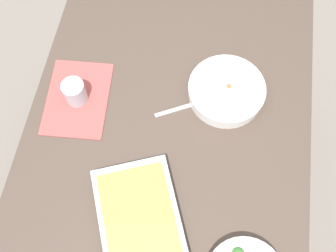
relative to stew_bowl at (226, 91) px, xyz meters
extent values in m
plane|color=slate|center=(0.14, -0.17, -0.77)|extent=(6.00, 6.00, 0.00)
cube|color=#4C3D33|center=(0.14, -0.17, -0.05)|extent=(1.20, 0.90, 0.04)
cylinder|color=#4C3D33|center=(-0.40, -0.56, -0.42)|extent=(0.06, 0.06, 0.70)
cylinder|color=#4C3D33|center=(-0.40, 0.22, -0.42)|extent=(0.06, 0.06, 0.70)
cube|color=#B24C47|center=(0.09, -0.48, -0.03)|extent=(0.29, 0.22, 0.00)
cylinder|color=white|center=(0.00, 0.00, 0.00)|extent=(0.24, 0.24, 0.05)
torus|color=white|center=(0.00, 0.00, 0.02)|extent=(0.25, 0.25, 0.01)
cylinder|color=#B2844C|center=(0.00, 0.00, 0.00)|extent=(0.20, 0.20, 0.03)
sphere|color=silver|center=(0.03, -0.01, 0.02)|extent=(0.01, 0.01, 0.01)
sphere|color=#C66633|center=(0.00, 0.00, 0.02)|extent=(0.02, 0.02, 0.02)
sphere|color=#C66633|center=(-0.02, -0.06, 0.02)|extent=(0.02, 0.02, 0.02)
cube|color=silver|center=(0.44, -0.20, 0.00)|extent=(0.36, 0.32, 0.06)
cube|color=#DBAD56|center=(0.44, -0.20, 0.01)|extent=(0.32, 0.28, 0.04)
cylinder|color=#B2BCC6|center=(0.09, -0.48, 0.01)|extent=(0.07, 0.07, 0.08)
cylinder|color=black|center=(0.09, -0.48, 0.00)|extent=(0.06, 0.06, 0.05)
cube|color=silver|center=(0.08, -0.15, -0.03)|extent=(0.08, 0.13, 0.01)
ellipsoid|color=silver|center=(0.04, -0.08, -0.03)|extent=(0.04, 0.05, 0.01)
camera|label=1|loc=(0.65, -0.08, 1.13)|focal=42.85mm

